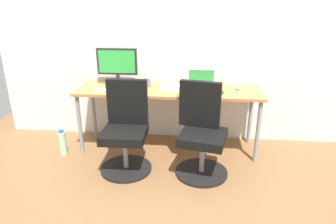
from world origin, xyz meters
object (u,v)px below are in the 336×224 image
Objects in this scene: open_laptop at (201,84)px; coffee_mug at (132,86)px; office_chair_left at (126,131)px; office_chair_right at (202,134)px; desktop_monitor at (117,64)px; water_bottle_on_floor at (63,143)px.

open_laptop reaches higher than coffee_mug.
office_chair_right is (0.78, -0.00, 0.00)m from office_chair_left.
desktop_monitor is 0.36m from coffee_mug.
desktop_monitor is at bearing 37.02° from water_bottle_on_floor.
office_chair_right is 3.03× the size of open_laptop.
office_chair_right is at bearing -88.54° from open_laptop.
open_laptop reaches higher than water_bottle_on_floor.
desktop_monitor is 5.22× the size of coffee_mug.
office_chair_left is 1.01m from open_laptop.
open_laptop reaches higher than office_chair_left.
desktop_monitor is 1.55× the size of open_laptop.
coffee_mug is (-0.80, 0.43, 0.36)m from office_chair_right.
office_chair_left is 0.89m from desktop_monitor.
water_bottle_on_floor is (-0.81, 0.20, -0.28)m from office_chair_left.
office_chair_left is 3.03× the size of water_bottle_on_floor.
water_bottle_on_floor is at bearing -167.57° from open_laptop.
office_chair_left reaches higher than coffee_mug.
open_laptop is (1.58, 0.35, 0.65)m from water_bottle_on_floor.
office_chair_left is 1.00× the size of office_chair_right.
desktop_monitor is (-1.01, 0.64, 0.57)m from office_chair_right.
water_bottle_on_floor is 1.12m from desktop_monitor.
open_laptop is at bearing -5.30° from desktop_monitor.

